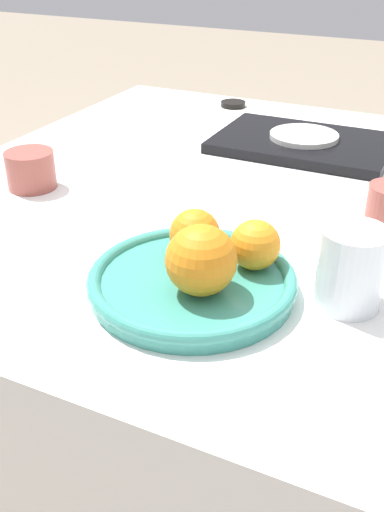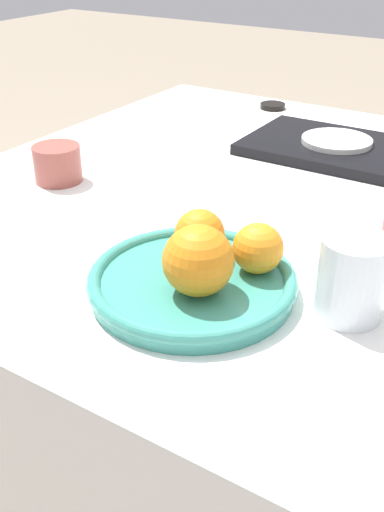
# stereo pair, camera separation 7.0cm
# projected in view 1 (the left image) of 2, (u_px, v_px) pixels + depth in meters

# --- Properties ---
(ground_plane) EXTENTS (12.00, 12.00, 0.00)m
(ground_plane) POSITION_uv_depth(u_px,v_px,m) (245.00, 499.00, 1.36)
(ground_plane) COLOR gray
(table) EXTENTS (1.11, 1.08, 0.76)m
(table) POSITION_uv_depth(u_px,v_px,m) (253.00, 371.00, 1.18)
(table) COLOR white
(table) RESTS_ON ground_plane
(fruit_platter) EXTENTS (0.25, 0.25, 0.03)m
(fruit_platter) POSITION_uv_depth(u_px,v_px,m) (192.00, 282.00, 0.72)
(fruit_platter) COLOR teal
(fruit_platter) RESTS_ON table
(orange_0) EXTENTS (0.08, 0.08, 0.08)m
(orange_0) POSITION_uv_depth(u_px,v_px,m) (201.00, 260.00, 0.68)
(orange_0) COLOR orange
(orange_0) RESTS_ON fruit_platter
(orange_1) EXTENTS (0.06, 0.06, 0.06)m
(orange_1) POSITION_uv_depth(u_px,v_px,m) (196.00, 234.00, 0.75)
(orange_1) COLOR orange
(orange_1) RESTS_ON fruit_platter
(orange_2) EXTENTS (0.06, 0.06, 0.06)m
(orange_2) POSITION_uv_depth(u_px,v_px,m) (255.00, 245.00, 0.73)
(orange_2) COLOR orange
(orange_2) RESTS_ON fruit_platter
(water_glass) EXTENTS (0.08, 0.08, 0.10)m
(water_glass) POSITION_uv_depth(u_px,v_px,m) (351.00, 268.00, 0.68)
(water_glass) COLOR silver
(water_glass) RESTS_ON table
(serving_tray) EXTENTS (0.34, 0.23, 0.02)m
(serving_tray) POSITION_uv_depth(u_px,v_px,m) (303.00, 143.00, 1.18)
(serving_tray) COLOR black
(serving_tray) RESTS_ON table
(side_plate) EXTENTS (0.13, 0.13, 0.01)m
(side_plate) POSITION_uv_depth(u_px,v_px,m) (304.00, 136.00, 1.17)
(side_plate) COLOR silver
(side_plate) RESTS_ON serving_tray
(cup_1) EXTENTS (0.08, 0.08, 0.06)m
(cup_1) POSITION_uv_depth(u_px,v_px,m) (31.00, 170.00, 1.00)
(cup_1) COLOR #9E4C42
(cup_1) RESTS_ON table
(soy_dish) EXTENTS (0.06, 0.06, 0.01)m
(soy_dish) POSITION_uv_depth(u_px,v_px,m) (233.00, 104.00, 1.44)
(soy_dish) COLOR black
(soy_dish) RESTS_ON table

